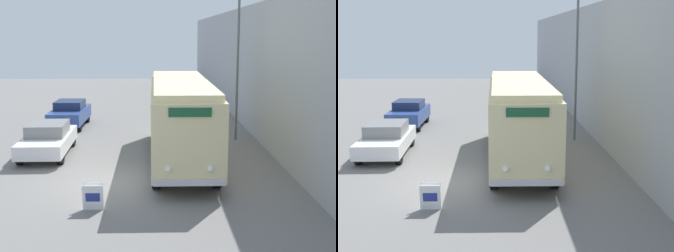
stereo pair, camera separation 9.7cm
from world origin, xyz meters
TOP-DOWN VIEW (x-y plane):
  - ground_plane at (0.00, 0.00)m, footprint 80.00×80.00m
  - building_wall_right at (6.93, 10.00)m, footprint 0.30×60.00m
  - vintage_bus at (2.71, 2.97)m, footprint 2.41×10.19m
  - sign_board at (-0.25, -2.63)m, footprint 0.62×0.31m
  - streetlamp at (5.70, 6.74)m, footprint 0.36×0.36m
  - parked_car_near at (-3.07, 4.05)m, footprint 1.98×4.60m
  - parked_car_mid at (-3.22, 10.45)m, footprint 1.90×4.21m

SIDE VIEW (x-z plane):
  - ground_plane at x=0.00m, z-range 0.00..0.00m
  - sign_board at x=-0.25m, z-range -0.01..0.79m
  - parked_car_near at x=-3.07m, z-range 0.02..1.43m
  - parked_car_mid at x=-3.22m, z-range 0.03..1.53m
  - vintage_bus at x=2.71m, z-range 0.23..3.61m
  - building_wall_right at x=6.93m, z-range 0.00..6.78m
  - streetlamp at x=5.70m, z-range 1.01..8.48m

